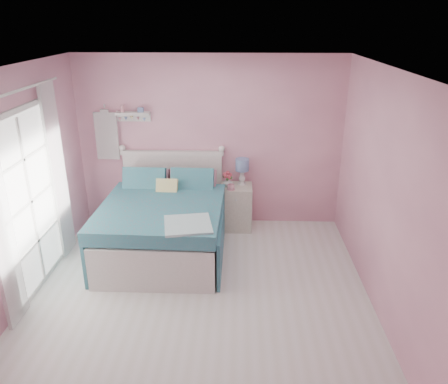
# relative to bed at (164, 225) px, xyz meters

# --- Properties ---
(floor) EXTENTS (4.50, 4.50, 0.00)m
(floor) POSITION_rel_bed_xyz_m (0.58, -1.23, -0.40)
(floor) COLOR silver
(floor) RESTS_ON ground
(room_shell) EXTENTS (4.50, 4.50, 4.50)m
(room_shell) POSITION_rel_bed_xyz_m (0.58, -1.23, 1.18)
(room_shell) COLOR #BC778F
(room_shell) RESTS_ON floor
(bed) EXTENTS (1.64, 2.05, 1.17)m
(bed) POSITION_rel_bed_xyz_m (0.00, 0.00, 0.00)
(bed) COLOR silver
(bed) RESTS_ON floor
(nightstand) EXTENTS (0.48, 0.47, 0.69)m
(nightstand) POSITION_rel_bed_xyz_m (0.99, 0.76, -0.06)
(nightstand) COLOR beige
(nightstand) RESTS_ON floor
(table_lamp) EXTENTS (0.20, 0.20, 0.41)m
(table_lamp) POSITION_rel_bed_xyz_m (1.07, 0.86, 0.57)
(table_lamp) COLOR white
(table_lamp) RESTS_ON nightstand
(vase) EXTENTS (0.16, 0.16, 0.15)m
(vase) POSITION_rel_bed_xyz_m (0.85, 0.75, 0.36)
(vase) COLOR silver
(vase) RESTS_ON nightstand
(teacup) EXTENTS (0.12, 0.12, 0.08)m
(teacup) POSITION_rel_bed_xyz_m (0.91, 0.62, 0.33)
(teacup) COLOR pink
(teacup) RESTS_ON nightstand
(roses) EXTENTS (0.14, 0.11, 0.12)m
(roses) POSITION_rel_bed_xyz_m (0.85, 0.74, 0.47)
(roses) COLOR #C24252
(roses) RESTS_ON vase
(wall_shelf) EXTENTS (0.50, 0.15, 0.25)m
(wall_shelf) POSITION_rel_bed_xyz_m (-0.55, 0.96, 1.33)
(wall_shelf) COLOR silver
(wall_shelf) RESTS_ON room_shell
(hanging_dress) EXTENTS (0.34, 0.03, 0.72)m
(hanging_dress) POSITION_rel_bed_xyz_m (-0.97, 0.95, 1.00)
(hanging_dress) COLOR white
(hanging_dress) RESTS_ON room_shell
(french_door) EXTENTS (0.04, 1.32, 2.16)m
(french_door) POSITION_rel_bed_xyz_m (-1.39, -0.83, 0.67)
(french_door) COLOR silver
(french_door) RESTS_ON floor
(curtain_far) EXTENTS (0.04, 0.40, 2.32)m
(curtain_far) POSITION_rel_bed_xyz_m (-1.34, -0.09, 0.78)
(curtain_far) COLOR white
(curtain_far) RESTS_ON floor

